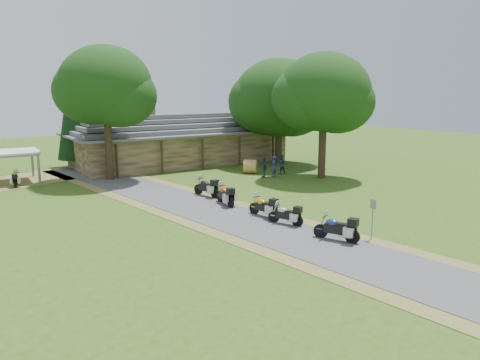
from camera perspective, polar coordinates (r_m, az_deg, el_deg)
ground at (r=23.85m, az=5.25°, el=-6.64°), size 120.00×120.00×0.00m
driveway at (r=26.71m, az=-0.92°, el=-4.66°), size 51.95×51.95×0.00m
lodge at (r=46.65m, az=-7.24°, el=5.06°), size 21.40×9.40×4.90m
carport at (r=40.80m, az=-27.23°, el=1.35°), size 5.78×3.92×2.47m
motorcycle_row_a at (r=23.08m, az=11.68°, el=-5.62°), size 1.46×2.14×1.40m
motorcycle_row_b at (r=25.39m, az=5.57°, el=-4.10°), size 1.32×1.89×1.24m
motorcycle_row_c at (r=26.83m, az=2.91°, el=-3.12°), size 0.98×2.05×1.34m
motorcycle_row_d at (r=29.57m, az=-1.82°, el=-1.73°), size 0.89×2.10×1.39m
motorcycle_row_e at (r=32.00m, az=-4.12°, el=-0.75°), size 1.18×2.17×1.42m
motorcycle_carport_a at (r=39.08m, az=-25.66°, el=0.16°), size 0.93×1.82×1.19m
person_a at (r=38.99m, az=4.11°, el=1.89°), size 0.73×0.66×2.11m
person_b at (r=40.42m, az=5.01°, el=2.11°), size 0.65×0.53×1.99m
person_c at (r=38.74m, az=2.95°, el=1.76°), size 0.66×0.70×1.99m
hay_bale at (r=40.73m, az=1.26°, el=1.66°), size 1.62×1.62×1.20m
sign_post at (r=23.66m, az=15.84°, el=-4.63°), size 0.36×0.06×2.01m
oak_lodge_left at (r=38.73m, az=-15.96°, el=8.93°), size 7.27×7.27×12.19m
oak_lodge_right at (r=45.60m, az=4.79°, el=8.41°), size 8.82×8.82×10.36m
oak_driveway at (r=38.64m, az=10.15°, el=8.52°), size 7.45×7.45×11.30m
cedar_near at (r=45.65m, az=-19.58°, el=7.81°), size 3.37×3.37×10.34m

